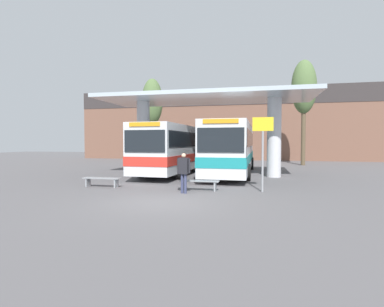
% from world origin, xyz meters
% --- Properties ---
extents(ground_plane, '(100.00, 100.00, 0.00)m').
position_xyz_m(ground_plane, '(0.00, 0.00, 0.00)').
color(ground_plane, '#565456').
extents(townhouse_backdrop, '(40.00, 0.58, 8.87)m').
position_xyz_m(townhouse_backdrop, '(0.00, 26.77, 5.17)').
color(townhouse_backdrop, brown).
rests_on(townhouse_backdrop, ground_plane).
extents(station_canopy, '(13.77, 5.61, 5.24)m').
position_xyz_m(station_canopy, '(0.00, 9.14, 4.36)').
color(station_canopy, silver).
rests_on(station_canopy, ground_plane).
extents(transit_bus_left_bay, '(3.12, 12.09, 3.28)m').
position_xyz_m(transit_bus_left_bay, '(-2.18, 10.40, 1.84)').
color(transit_bus_left_bay, silver).
rests_on(transit_bus_left_bay, ground_plane).
extents(transit_bus_center_bay, '(2.85, 12.46, 3.38)m').
position_xyz_m(transit_bus_center_bay, '(1.61, 10.53, 1.88)').
color(transit_bus_center_bay, silver).
rests_on(transit_bus_center_bay, ground_plane).
extents(waiting_bench_near_pillar, '(1.90, 0.44, 0.46)m').
position_xyz_m(waiting_bench_near_pillar, '(-4.03, 2.84, 0.35)').
color(waiting_bench_near_pillar, gray).
rests_on(waiting_bench_near_pillar, ground_plane).
extents(waiting_bench_mid_platform, '(1.80, 0.44, 0.46)m').
position_xyz_m(waiting_bench_mid_platform, '(0.83, 2.84, 0.35)').
color(waiting_bench_mid_platform, gray).
rests_on(waiting_bench_mid_platform, ground_plane).
extents(info_sign_platform, '(0.90, 0.09, 3.29)m').
position_xyz_m(info_sign_platform, '(3.62, 3.08, 2.33)').
color(info_sign_platform, gray).
rests_on(info_sign_platform, ground_plane).
extents(pedestrian_waiting, '(0.64, 0.36, 1.73)m').
position_xyz_m(pedestrian_waiting, '(0.32, 1.98, 1.05)').
color(pedestrian_waiting, '#333856').
rests_on(pedestrian_waiting, ground_plane).
extents(poplar_tree_behind_left, '(2.31, 2.31, 9.99)m').
position_xyz_m(poplar_tree_behind_left, '(7.57, 19.77, 7.29)').
color(poplar_tree_behind_left, brown).
rests_on(poplar_tree_behind_left, ground_plane).
extents(poplar_tree_behind_right, '(2.13, 2.13, 8.71)m').
position_xyz_m(poplar_tree_behind_right, '(-7.27, 18.78, 6.23)').
color(poplar_tree_behind_right, brown).
rests_on(poplar_tree_behind_right, ground_plane).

